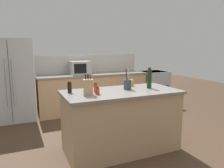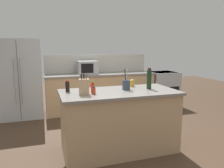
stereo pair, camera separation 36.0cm
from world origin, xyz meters
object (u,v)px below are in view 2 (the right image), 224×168
Objects in this scene: refrigerator at (20,79)px; range_oven at (163,88)px; knife_block at (84,87)px; spice_jar_paprika at (94,91)px; microwave at (87,68)px; utensil_crock at (126,84)px; hot_sauce_bottle at (93,87)px; honey_jar at (132,83)px; wine_bottle at (149,79)px; soy_sauce_bottle at (67,86)px.

refrigerator is 3.67m from range_oven.
knife_block is 0.15m from spice_jar_paprika.
utensil_crock is at bearing -85.43° from microwave.
hot_sauce_bottle reaches higher than range_oven.
refrigerator is 6.10× the size of knife_block.
honey_jar is (0.89, 0.39, -0.06)m from knife_block.
microwave is at bearing 94.02° from knife_block.
knife_block is (-2.63, -2.28, 0.59)m from range_oven.
hot_sauce_bottle reaches higher than spice_jar_paprika.
hot_sauce_bottle is at bearing 179.98° from wine_bottle.
utensil_crock is (-1.94, -2.13, 0.56)m from range_oven.
refrigerator is 1.92× the size of range_oven.
wine_bottle reaches higher than honey_jar.
refrigerator is 16.59× the size of spice_jar_paprika.
range_oven is 2.76m from wine_bottle.
knife_block reaches higher than hot_sauce_bottle.
utensil_crock is 1.85× the size of soy_sauce_bottle.
honey_jar is at bearing 20.59° from hot_sauce_bottle.
spice_jar_paprika is 0.12m from hot_sauce_bottle.
soy_sauce_bottle is 0.43m from spice_jar_paprika.
soy_sauce_bottle reaches higher than hot_sauce_bottle.
refrigerator is 2.55m from knife_block.
soy_sauce_bottle is (-2.82, -2.02, 0.55)m from range_oven.
refrigerator is at bearing 111.64° from soy_sauce_bottle.
hot_sauce_bottle is (-0.74, -0.28, 0.02)m from honey_jar.
refrigerator reaches higher than honey_jar.
knife_block is 2.52× the size of honey_jar.
utensil_crock reaches higher than honey_jar.
range_oven is 8.63× the size of spice_jar_paprika.
soy_sauce_bottle is 0.52× the size of wine_bottle.
utensil_crock reaches higher than knife_block.
knife_block reaches higher than range_oven.
knife_block is at bearing -156.53° from honey_jar.
refrigerator reaches higher than soy_sauce_bottle.
refrigerator is 2.52m from hot_sauce_bottle.
knife_block is at bearing 177.55° from spice_jar_paprika.
knife_block is 1.06m from wine_bottle.
knife_block is 0.97m from honey_jar.
refrigerator is 2.61m from spice_jar_paprika.
utensil_crock is at bearing 16.00° from spice_jar_paprika.
range_oven is 3.35m from hot_sauce_bottle.
spice_jar_paprika is at bearing -152.61° from honey_jar.
utensil_crock is 0.31m from honey_jar.
microwave is at bearing -1.91° from refrigerator.
knife_block reaches higher than spice_jar_paprika.
spice_jar_paprika is (0.13, -0.01, -0.06)m from knife_block.
knife_block is at bearing -167.42° from utensil_crock.
hot_sauce_bottle is at bearing -62.44° from refrigerator.
wine_bottle is at bearing -47.05° from refrigerator.
soy_sauce_bottle is at bearing 143.70° from knife_block.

